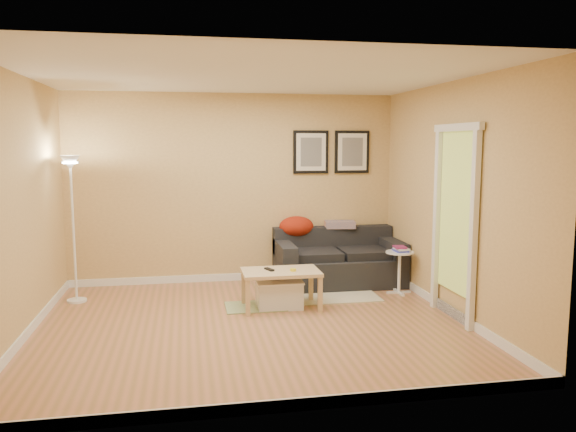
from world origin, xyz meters
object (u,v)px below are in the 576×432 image
object	(u,v)px
storage_bin	(279,294)
book_stack	(401,249)
side_table	(399,272)
sofa	(339,257)
floor_lamp	(74,233)
coffee_table	(281,289)

from	to	relation	value
storage_bin	book_stack	xyz separation A→B (m)	(1.64, 0.36, 0.42)
storage_bin	book_stack	distance (m)	1.73
side_table	sofa	bearing A→B (deg)	136.94
book_stack	floor_lamp	xyz separation A→B (m)	(-4.03, 0.32, 0.27)
coffee_table	side_table	xyz separation A→B (m)	(1.61, 0.37, 0.05)
side_table	book_stack	bearing A→B (deg)	35.01
book_stack	floor_lamp	distance (m)	4.05
book_stack	floor_lamp	world-z (taller)	floor_lamp
coffee_table	book_stack	world-z (taller)	book_stack
coffee_table	floor_lamp	xyz separation A→B (m)	(-2.41, 0.71, 0.62)
sofa	storage_bin	world-z (taller)	sofa
sofa	side_table	size ratio (longest dim) A/B	3.11
book_stack	storage_bin	bearing A→B (deg)	-155.80
side_table	storage_bin	bearing A→B (deg)	-167.97
storage_bin	floor_lamp	distance (m)	2.58
coffee_table	book_stack	xyz separation A→B (m)	(1.62, 0.38, 0.36)
coffee_table	floor_lamp	world-z (taller)	floor_lamp
book_stack	coffee_table	bearing A→B (deg)	-154.76
coffee_table	book_stack	bearing A→B (deg)	13.14
floor_lamp	coffee_table	bearing A→B (deg)	-16.32
storage_bin	book_stack	world-z (taller)	book_stack
sofa	floor_lamp	size ratio (longest dim) A/B	0.95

